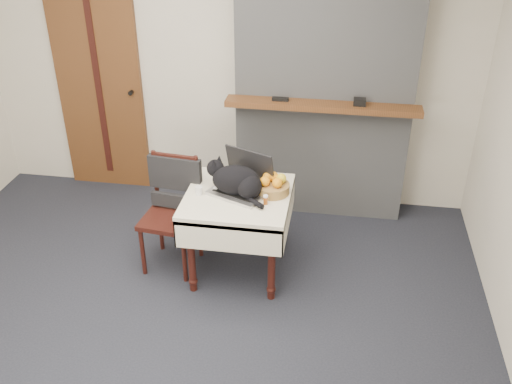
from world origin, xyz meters
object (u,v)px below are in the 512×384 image
cat (237,181)px  fruit_basket (273,185)px  cream_jar (199,191)px  laptop (243,181)px  door (100,89)px  pill_bottle (266,200)px  side_table (238,207)px  chair (173,196)px

cat → fruit_basket: 0.27m
cat → cream_jar: 0.30m
laptop → door: bearing=166.9°
pill_bottle → fruit_basket: size_ratio=0.28×
side_table → cat: 0.23m
side_table → laptop: laptop is taller
side_table → cat: (-0.00, 0.00, 0.23)m
side_table → fruit_basket: fruit_basket is taller
side_table → cream_jar: (-0.29, -0.04, 0.14)m
door → pill_bottle: 2.23m
pill_bottle → fruit_basket: 0.18m
fruit_basket → chair: 0.80m
laptop → cat: size_ratio=1.04×
pill_bottle → fruit_basket: bearing=81.4°
side_table → pill_bottle: size_ratio=10.83×
door → side_table: bearing=-38.5°
cream_jar → cat: bearing=9.4°
door → cat: 1.98m
cream_jar → pill_bottle: (0.51, -0.06, 0.01)m
cat → cream_jar: cat is taller
door → side_table: (1.54, -1.23, -0.41)m
laptop → pill_bottle: (0.20, -0.18, -0.04)m
cat → pill_bottle: bearing=-5.5°
cream_jar → pill_bottle: size_ratio=0.88×
pill_bottle → fruit_basket: fruit_basket is taller
side_table → fruit_basket: 0.31m
door → chair: (1.01, -1.15, -0.41)m
cream_jar → pill_bottle: 0.51m
cat → chair: (-0.53, 0.08, -0.23)m
chair → side_table: bearing=-2.5°
cat → fruit_basket: size_ratio=1.91×
fruit_basket → chair: size_ratio=0.28×
side_table → fruit_basket: size_ratio=3.03×
laptop → pill_bottle: bearing=-18.8°
fruit_basket → chair: chair is taller
pill_bottle → chair: size_ratio=0.08×
fruit_basket → door: bearing=147.3°
cream_jar → laptop: bearing=20.2°
laptop → chair: bearing=-157.7°
side_table → fruit_basket: bearing=16.3°
cat → cream_jar: size_ratio=7.74×
side_table → laptop: 0.20m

